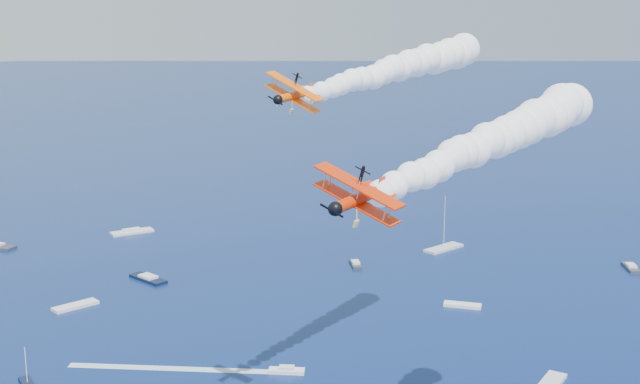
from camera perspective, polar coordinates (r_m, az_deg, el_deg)
name	(u,v)px	position (r m, az deg, el deg)	size (l,w,h in m)	color
biplane_lead	(294,96)	(107.93, -1.76, 6.53)	(7.58, 8.51, 5.12)	#FF5B05
biplane_trail	(359,199)	(71.52, 2.63, -0.46)	(7.65, 8.58, 5.17)	red
smoke_trail_lead	(396,69)	(128.47, 5.16, 8.30)	(44.74, 26.02, 9.30)	white
smoke_trail_trail	(492,140)	(92.57, 11.54, 3.48)	(45.21, 25.09, 9.30)	white
spectator_boats	(148,310)	(192.29, -11.57, -7.82)	(209.13, 181.60, 0.70)	white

